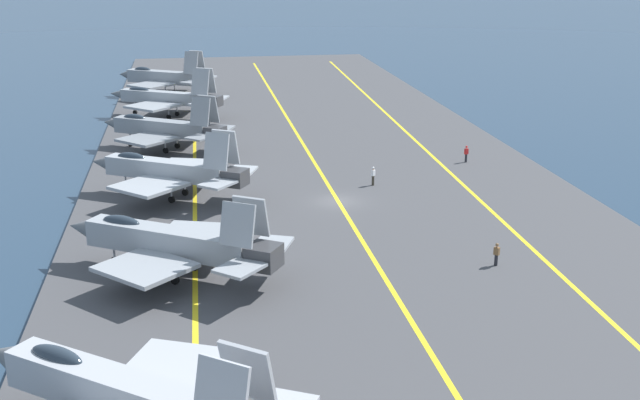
% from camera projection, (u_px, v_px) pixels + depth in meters
% --- Properties ---
extents(ground_plane, '(2000.00, 2000.00, 0.00)m').
position_uv_depth(ground_plane, '(338.00, 205.00, 70.47)').
color(ground_plane, '#23384C').
extents(carrier_deck, '(194.56, 45.26, 0.40)m').
position_uv_depth(carrier_deck, '(338.00, 203.00, 70.41)').
color(carrier_deck, '#424244').
rests_on(carrier_deck, ground).
extents(deck_stripe_foul_line, '(175.05, 5.01, 0.01)m').
position_uv_depth(deck_stripe_foul_line, '(473.00, 194.00, 72.28)').
color(deck_stripe_foul_line, yellow).
rests_on(deck_stripe_foul_line, carrier_deck).
extents(deck_stripe_centerline, '(175.10, 0.36, 0.01)m').
position_uv_depth(deck_stripe_centerline, '(338.00, 201.00, 70.35)').
color(deck_stripe_centerline, yellow).
rests_on(deck_stripe_centerline, carrier_deck).
extents(deck_stripe_edge_line, '(175.09, 2.81, 0.01)m').
position_uv_depth(deck_stripe_edge_line, '(195.00, 208.00, 68.43)').
color(deck_stripe_edge_line, yellow).
rests_on(deck_stripe_edge_line, carrier_deck).
extents(parked_jet_second, '(13.82, 15.73, 6.21)m').
position_uv_depth(parked_jet_second, '(128.00, 396.00, 35.03)').
color(parked_jet_second, '#A8AAAF').
rests_on(parked_jet_second, carrier_deck).
extents(parked_jet_third, '(12.96, 15.92, 6.08)m').
position_uv_depth(parked_jet_third, '(172.00, 242.00, 53.84)').
color(parked_jet_third, '#93999E').
rests_on(parked_jet_third, carrier_deck).
extents(parked_jet_fourth, '(12.71, 15.24, 6.51)m').
position_uv_depth(parked_jet_fourth, '(170.00, 170.00, 70.38)').
color(parked_jet_fourth, '#9EA3A8').
rests_on(parked_jet_fourth, carrier_deck).
extents(parked_jet_fifth, '(12.60, 14.93, 6.33)m').
position_uv_depth(parked_jet_fifth, '(164.00, 128.00, 87.09)').
color(parked_jet_fifth, gray).
rests_on(parked_jet_fifth, carrier_deck).
extents(parked_jet_sixth, '(12.95, 15.97, 6.65)m').
position_uv_depth(parked_jet_sixth, '(167.00, 98.00, 103.86)').
color(parked_jet_sixth, '#93999E').
rests_on(parked_jet_sixth, carrier_deck).
extents(parked_jet_seventh, '(13.07, 15.07, 6.81)m').
position_uv_depth(parked_jet_seventh, '(165.00, 77.00, 119.15)').
color(parked_jet_seventh, gray).
rests_on(parked_jet_seventh, carrier_deck).
extents(crew_red_vest, '(0.40, 0.46, 1.74)m').
position_uv_depth(crew_red_vest, '(466.00, 153.00, 82.71)').
color(crew_red_vest, '#232328').
rests_on(crew_red_vest, carrier_deck).
extents(crew_brown_vest, '(0.46, 0.45, 1.67)m').
position_uv_depth(crew_brown_vest, '(497.00, 253.00, 55.95)').
color(crew_brown_vest, '#232328').
rests_on(crew_brown_vest, carrier_deck).
extents(crew_white_vest, '(0.45, 0.46, 1.79)m').
position_uv_depth(crew_white_vest, '(373.00, 175.00, 74.70)').
color(crew_white_vest, '#383328').
rests_on(crew_white_vest, carrier_deck).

